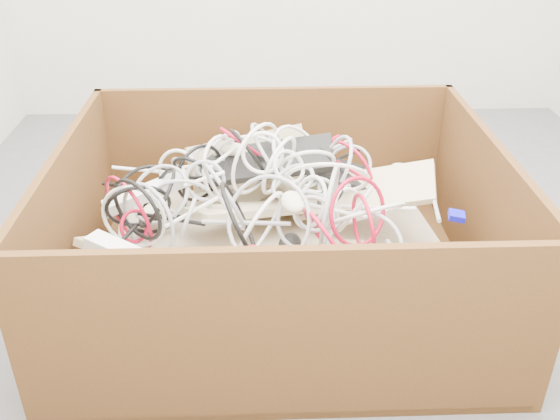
{
  "coord_description": "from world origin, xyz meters",
  "views": [
    {
      "loc": [
        -0.19,
        -1.87,
        1.28
      ],
      "look_at": [
        -0.12,
        -0.17,
        0.3
      ],
      "focal_mm": 39.95,
      "sensor_mm": 36.0,
      "label": 1
    }
  ],
  "objects_px": {
    "cardboard_box": "(274,258)",
    "power_strip_left": "(146,193)",
    "power_strip_right": "(139,262)",
    "vga_plug": "(457,216)"
  },
  "relations": [
    {
      "from": "cardboard_box",
      "to": "power_strip_left",
      "type": "relative_size",
      "value": 4.83
    },
    {
      "from": "power_strip_right",
      "to": "vga_plug",
      "type": "height_order",
      "value": "power_strip_right"
    },
    {
      "from": "cardboard_box",
      "to": "power_strip_right",
      "type": "relative_size",
      "value": 4.27
    },
    {
      "from": "power_strip_left",
      "to": "power_strip_right",
      "type": "xyz_separation_m",
      "value": [
        0.03,
        -0.36,
        -0.02
      ]
    },
    {
      "from": "cardboard_box",
      "to": "power_strip_right",
      "type": "xyz_separation_m",
      "value": [
        -0.36,
        -0.32,
        0.21
      ]
    },
    {
      "from": "cardboard_box",
      "to": "power_strip_left",
      "type": "distance_m",
      "value": 0.46
    },
    {
      "from": "power_strip_left",
      "to": "vga_plug",
      "type": "relative_size",
      "value": 6.13
    },
    {
      "from": "cardboard_box",
      "to": "power_strip_left",
      "type": "height_order",
      "value": "cardboard_box"
    },
    {
      "from": "cardboard_box",
      "to": "vga_plug",
      "type": "distance_m",
      "value": 0.6
    },
    {
      "from": "power_strip_left",
      "to": "vga_plug",
      "type": "height_order",
      "value": "power_strip_left"
    }
  ]
}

